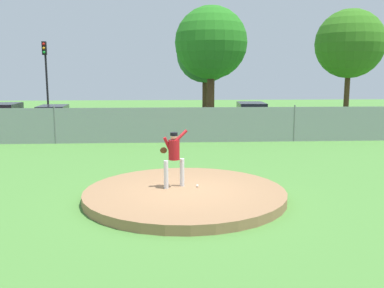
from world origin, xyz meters
TOP-DOWN VIEW (x-y plane):
  - ground_plane at (0.00, 6.00)m, footprint 80.00×80.00m
  - asphalt_strip at (0.00, 14.50)m, footprint 44.00×7.00m
  - pitchers_mound at (0.00, 0.00)m, footprint 5.72×5.72m
  - pitcher_youth at (-0.31, 0.30)m, footprint 0.81×0.38m
  - baseball at (0.37, 0.27)m, footprint 0.07×0.07m
  - chainlink_fence at (0.00, 10.00)m, footprint 30.88×0.07m
  - parked_car_red at (-10.42, 14.74)m, footprint 2.03×4.64m
  - parked_car_slate at (4.82, 14.70)m, footprint 2.03×4.66m
  - parked_car_silver at (-7.35, 14.25)m, footprint 2.01×4.38m
  - traffic_cone_orange at (10.33, 12.95)m, footprint 0.40×0.40m
  - traffic_light_near at (-8.80, 18.47)m, footprint 0.28×0.46m
  - tree_broad_right at (2.64, 23.14)m, footprint 4.60×4.60m
  - tree_tall_centre at (2.92, 21.17)m, footprint 5.51×5.51m
  - tree_slender_far at (14.48, 22.92)m, footprint 5.58×5.58m

SIDE VIEW (x-z plane):
  - ground_plane at x=0.00m, z-range 0.00..0.00m
  - asphalt_strip at x=0.00m, z-range 0.00..0.01m
  - pitchers_mound at x=0.00m, z-range 0.00..0.26m
  - traffic_cone_orange at x=10.33m, z-range -0.01..0.54m
  - baseball at x=0.37m, z-range 0.26..0.33m
  - parked_car_silver at x=-7.35m, z-range -0.03..1.60m
  - parked_car_slate at x=4.82m, z-range -0.04..1.69m
  - parked_car_red at x=-10.42m, z-range -0.04..1.70m
  - chainlink_fence at x=0.00m, z-range -0.05..1.87m
  - pitcher_youth at x=-0.31m, z-range 0.41..2.09m
  - traffic_light_near at x=-8.80m, z-range 0.99..6.67m
  - tree_broad_right at x=2.64m, z-range 1.37..8.77m
  - tree_tall_centre at x=2.92m, z-range 1.52..10.13m
  - tree_slender_far at x=14.48m, z-range 1.56..10.29m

